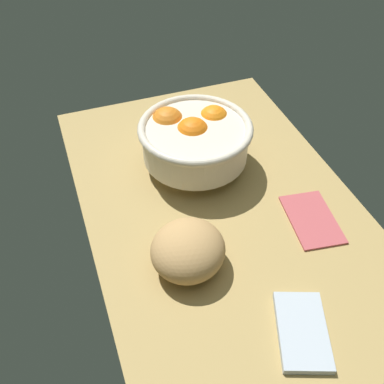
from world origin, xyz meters
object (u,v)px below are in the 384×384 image
Objects in this scene: napkin_folded at (312,218)px; napkin_spare at (302,331)px; bread_loaf at (188,250)px; fruit_bowl at (194,138)px.

napkin_spare reaches higher than napkin_folded.
napkin_folded is (2.00, -25.71, -3.73)cm from bread_loaf.
fruit_bowl is 28.44cm from napkin_folded.
fruit_bowl reaches higher than napkin_folded.
fruit_bowl is at bearing -22.16° from bread_loaf.
fruit_bowl is 26.95cm from bread_loaf.
bread_loaf is at bearing 94.44° from napkin_folded.
napkin_folded is at bearing -85.56° from bread_loaf.
napkin_spare is at bearing -145.95° from bread_loaf.
bread_loaf is 0.99× the size of napkin_spare.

